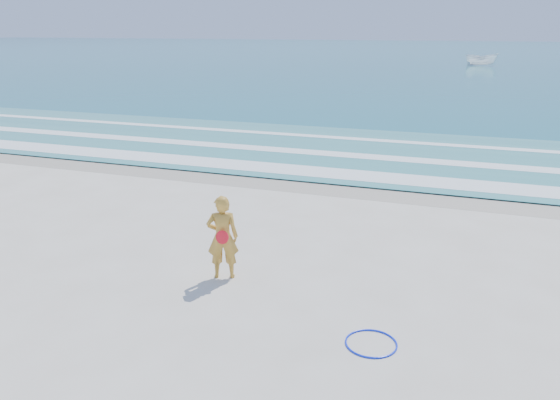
% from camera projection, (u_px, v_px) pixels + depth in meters
% --- Properties ---
extents(ground, '(400.00, 400.00, 0.00)m').
position_uv_depth(ground, '(211.00, 322.00, 9.42)').
color(ground, silver).
rests_on(ground, ground).
extents(wet_sand, '(400.00, 2.40, 0.00)m').
position_uv_depth(wet_sand, '(336.00, 185.00, 17.51)').
color(wet_sand, '#B2A893').
rests_on(wet_sand, ground).
extents(ocean, '(400.00, 190.00, 0.04)m').
position_uv_depth(ocean, '(457.00, 53.00, 103.77)').
color(ocean, '#19727F').
rests_on(ocean, ground).
extents(shallow, '(400.00, 10.00, 0.01)m').
position_uv_depth(shallow, '(366.00, 152.00, 21.99)').
color(shallow, '#59B7AD').
rests_on(shallow, ocean).
extents(foam_near, '(400.00, 1.40, 0.01)m').
position_uv_depth(foam_near, '(345.00, 174.00, 18.66)').
color(foam_near, white).
rests_on(foam_near, shallow).
extents(foam_mid, '(400.00, 0.90, 0.01)m').
position_uv_depth(foam_mid, '(362.00, 156.00, 21.27)').
color(foam_mid, white).
rests_on(foam_mid, shallow).
extents(foam_far, '(400.00, 0.60, 0.01)m').
position_uv_depth(foam_far, '(376.00, 140.00, 24.23)').
color(foam_far, white).
rests_on(foam_far, shallow).
extents(hoop, '(1.12, 1.12, 0.03)m').
position_uv_depth(hoop, '(371.00, 343.00, 8.77)').
color(hoop, '#0D2AF8').
rests_on(hoop, ground).
extents(boat, '(4.04, 1.69, 1.53)m').
position_uv_depth(boat, '(482.00, 60.00, 70.24)').
color(boat, white).
rests_on(boat, ocean).
extents(woman, '(0.74, 0.62, 1.73)m').
position_uv_depth(woman, '(223.00, 237.00, 10.87)').
color(woman, gold).
rests_on(woman, ground).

